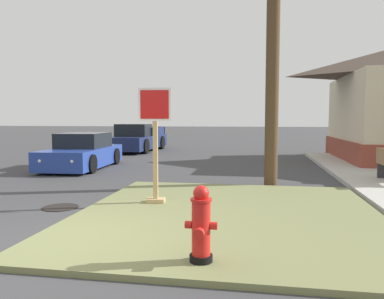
% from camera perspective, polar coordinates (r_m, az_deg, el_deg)
% --- Properties ---
extents(ground_plane, '(160.00, 160.00, 0.00)m').
position_cam_1_polar(ground_plane, '(5.83, -19.60, -13.20)').
color(ground_plane, '#3D3D3F').
extents(grass_corner_patch, '(5.37, 5.87, 0.08)m').
position_cam_1_polar(grass_corner_patch, '(6.96, 5.50, -9.68)').
color(grass_corner_patch, olive).
rests_on(grass_corner_patch, ground).
extents(fire_hydrant, '(0.38, 0.34, 0.91)m').
position_cam_1_polar(fire_hydrant, '(4.53, 1.37, -11.37)').
color(fire_hydrant, black).
rests_on(fire_hydrant, grass_corner_patch).
extents(stop_sign, '(0.65, 0.32, 2.28)m').
position_cam_1_polar(stop_sign, '(7.59, -5.54, 0.09)').
color(stop_sign, tan).
rests_on(stop_sign, grass_corner_patch).
extents(manhole_cover, '(0.70, 0.70, 0.02)m').
position_cam_1_polar(manhole_cover, '(8.04, -19.14, -8.20)').
color(manhole_cover, black).
rests_on(manhole_cover, ground).
extents(parked_sedan_blue, '(2.02, 4.11, 1.25)m').
position_cam_1_polar(parked_sedan_blue, '(14.12, -16.13, -0.49)').
color(parked_sedan_blue, '#233D93').
rests_on(parked_sedan_blue, ground).
extents(pickup_truck_navy, '(2.11, 5.10, 1.48)m').
position_cam_1_polar(pickup_truck_navy, '(20.83, -8.17, 1.45)').
color(pickup_truck_navy, '#19234C').
rests_on(pickup_truck_navy, ground).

